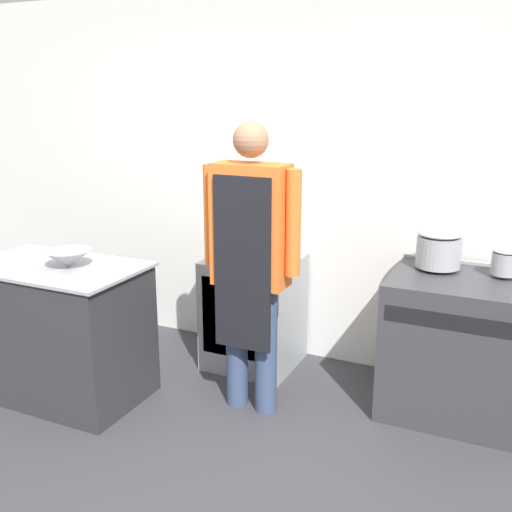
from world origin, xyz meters
TOP-DOWN VIEW (x-y plane):
  - ground_plane at (0.00, 0.00)m, footprint 14.00×14.00m
  - wall_back at (0.00, 1.89)m, footprint 8.00×0.05m
  - prep_counter at (-1.17, 0.58)m, footprint 1.13×0.69m
  - stove at (1.27, 1.46)m, footprint 0.92×0.71m
  - fridge_unit at (-0.21, 1.55)m, footprint 0.63×0.59m
  - person_cook at (0.05, 0.95)m, footprint 0.63×0.24m
  - mixing_bowl at (-1.06, 0.59)m, footprint 0.30×0.30m
  - stock_pot at (1.06, 1.58)m, footprint 0.28×0.28m
  - sauce_pot at (1.46, 1.58)m, footprint 0.16×0.16m

SIDE VIEW (x-z plane):
  - ground_plane at x=0.00m, z-range 0.00..0.00m
  - fridge_unit at x=-0.21m, z-range 0.00..0.82m
  - stove at x=1.27m, z-range -0.01..0.90m
  - prep_counter at x=-1.17m, z-range 0.00..0.91m
  - mixing_bowl at x=-1.06m, z-range 0.91..1.01m
  - sauce_pot at x=1.46m, z-range 0.91..1.07m
  - stock_pot at x=1.06m, z-range 0.91..1.15m
  - person_cook at x=0.05m, z-range 0.13..1.95m
  - wall_back at x=0.00m, z-range 0.00..2.70m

